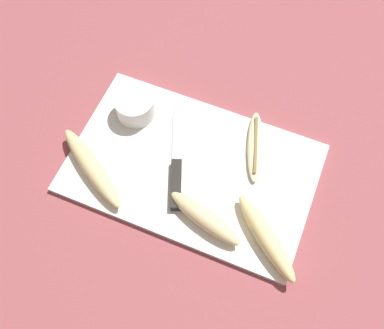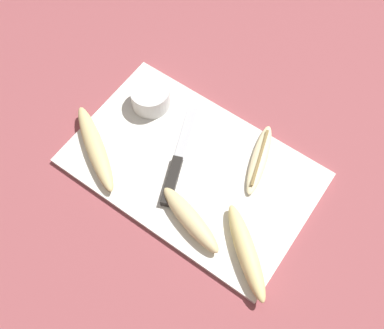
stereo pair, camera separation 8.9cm
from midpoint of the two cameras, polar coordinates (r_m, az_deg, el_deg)
ground_plane at (r=0.91m, az=2.79°, el=-0.90°), size 4.00×4.00×0.00m
cutting_board at (r=0.91m, az=2.80°, el=-0.73°), size 0.49×0.31×0.01m
knife at (r=0.89m, az=0.62°, el=-1.18°), size 0.11×0.22×0.02m
banana_cream_curved at (r=0.92m, az=11.31°, el=0.40°), size 0.08×0.16×0.02m
banana_mellow_near at (r=0.84m, az=2.84°, el=-7.29°), size 0.16×0.08×0.03m
banana_spotted_left at (r=0.91m, az=-9.51°, el=1.86°), size 0.20×0.14×0.03m
banana_golden_short at (r=0.83m, az=10.01°, el=-11.17°), size 0.17×0.15×0.04m
prep_bowl at (r=0.96m, az=-2.64°, el=8.34°), size 0.08×0.08×0.05m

